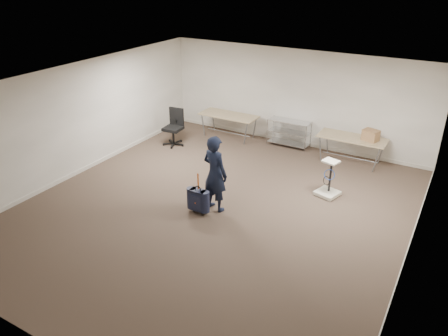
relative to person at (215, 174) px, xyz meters
The scene contains 10 objects.
ground 0.86m from the person, 41.98° to the left, with size 9.00×9.00×0.00m, color #402F26.
room_shell 1.61m from the person, 89.80° to the left, with size 8.00×9.00×9.00m.
folding_table_left 4.39m from the person, 115.61° to the left, with size 1.80×0.75×0.73m.
folding_table_right 4.39m from the person, 64.28° to the left, with size 1.80×0.75×0.73m.
wire_shelf 4.23m from the person, 89.93° to the left, with size 1.22×0.47×0.80m.
person is the anchor object (origin of this frame).
suitcase 0.68m from the person, 120.73° to the right, with size 0.35×0.20×0.96m.
office_chair 4.02m from the person, 139.05° to the left, with size 0.66×0.66×1.08m.
equipment_cart 2.77m from the person, 42.89° to the left, with size 0.60×0.60×0.90m.
cardboard_box 4.62m from the person, 59.22° to the left, with size 0.39×0.29×0.29m, color olive.
Camera 1 is at (4.37, -7.19, 5.00)m, focal length 35.00 mm.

